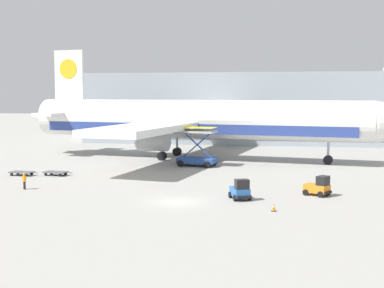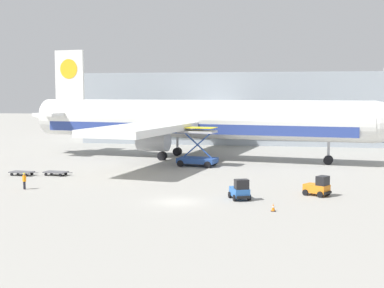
# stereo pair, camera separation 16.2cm
# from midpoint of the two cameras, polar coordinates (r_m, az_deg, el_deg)

# --- Properties ---
(ground_plane) EXTENTS (400.00, 400.00, 0.00)m
(ground_plane) POSITION_cam_midpoint_polar(r_m,az_deg,el_deg) (49.56, -1.55, -6.20)
(ground_plane) COLOR #9E9B93
(terminal_building) EXTENTS (90.00, 18.20, 14.00)m
(terminal_building) POSITION_cam_midpoint_polar(r_m,az_deg,el_deg) (110.83, 12.51, 3.75)
(terminal_building) COLOR #9EA8B2
(terminal_building) RESTS_ON ground_plane
(airplane_main) EXTENTS (57.74, 48.66, 17.00)m
(airplane_main) POSITION_cam_midpoint_polar(r_m,az_deg,el_deg) (81.36, -0.10, 2.50)
(airplane_main) COLOR white
(airplane_main) RESTS_ON ground_plane
(scissor_lift_loader) EXTENTS (5.62, 4.10, 5.34)m
(scissor_lift_loader) POSITION_cam_midpoint_polar(r_m,az_deg,el_deg) (73.46, 0.65, -0.78)
(scissor_lift_loader) COLOR #284C99
(scissor_lift_loader) RESTS_ON ground_plane
(baggage_tug_foreground) EXTENTS (2.34, 2.78, 2.00)m
(baggage_tug_foreground) POSITION_cam_midpoint_polar(r_m,az_deg,el_deg) (50.67, 5.24, -4.96)
(baggage_tug_foreground) COLOR #2D66B7
(baggage_tug_foreground) RESTS_ON ground_plane
(baggage_tug_mid) EXTENTS (2.82, 2.57, 2.00)m
(baggage_tug_mid) POSITION_cam_midpoint_polar(r_m,az_deg,el_deg) (53.80, 13.39, -4.47)
(baggage_tug_mid) COLOR orange
(baggage_tug_mid) RESTS_ON ground_plane
(baggage_dolly_lead) EXTENTS (3.77, 1.83, 0.48)m
(baggage_dolly_lead) POSITION_cam_midpoint_polar(r_m,az_deg,el_deg) (68.43, -17.62, -2.89)
(baggage_dolly_lead) COLOR #56565B
(baggage_dolly_lead) RESTS_ON ground_plane
(baggage_dolly_second) EXTENTS (3.77, 1.83, 0.48)m
(baggage_dolly_second) POSITION_cam_midpoint_polar(r_m,az_deg,el_deg) (67.32, -14.25, -2.94)
(baggage_dolly_second) COLOR #56565B
(baggage_dolly_second) RESTS_ON ground_plane
(ground_crew_far) EXTENTS (0.50, 0.37, 1.73)m
(ground_crew_far) POSITION_cam_midpoint_polar(r_m,az_deg,el_deg) (58.44, -17.38, -3.65)
(ground_crew_far) COLOR black
(ground_crew_far) RESTS_ON ground_plane
(traffic_cone_near) EXTENTS (0.40, 0.40, 0.67)m
(traffic_cone_near) POSITION_cam_midpoint_polar(r_m,az_deg,el_deg) (46.20, 8.76, -6.71)
(traffic_cone_near) COLOR black
(traffic_cone_near) RESTS_ON ground_plane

